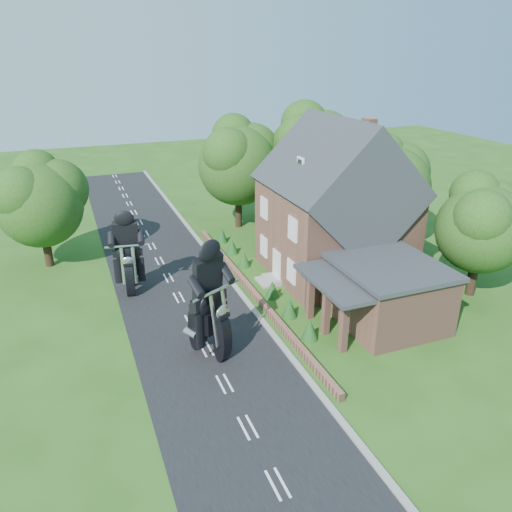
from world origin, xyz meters
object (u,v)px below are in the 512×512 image
object	(u,v)px
motorcycle_lead	(210,338)
annex	(385,292)
garden_wall	(251,290)
motorcycle_follow	(131,280)
house	(335,210)

from	to	relation	value
motorcycle_lead	annex	bearing A→B (deg)	150.31
garden_wall	motorcycle_follow	bearing A→B (deg)	156.82
motorcycle_lead	motorcycle_follow	distance (m)	8.80
annex	motorcycle_lead	distance (m)	9.81
garden_wall	motorcycle_lead	world-z (taller)	motorcycle_lead
garden_wall	house	bearing A→B (deg)	9.17
garden_wall	motorcycle_follow	distance (m)	7.44
garden_wall	motorcycle_lead	xyz separation A→B (m)	(-4.20, -5.48, 0.71)
house	motorcycle_lead	size ratio (longest dim) A/B	5.23
annex	house	bearing A→B (deg)	84.76
garden_wall	house	size ratio (longest dim) A/B	2.15
garden_wall	motorcycle_lead	distance (m)	6.94
garden_wall	house	distance (m)	7.52
motorcycle_lead	garden_wall	bearing A→B (deg)	-155.29
motorcycle_lead	motorcycle_follow	bearing A→B (deg)	-100.50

